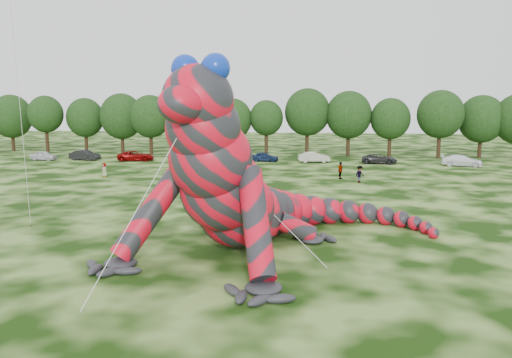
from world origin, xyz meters
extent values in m
plane|color=#16330A|center=(0.00, 0.00, 0.00)|extent=(240.00, 240.00, 0.00)
cylinder|color=silver|center=(-7.89, 7.27, 9.27)|extent=(0.02, 0.02, 19.25)
cylinder|color=#382314|center=(-9.13, 9.52, 0.12)|extent=(0.08, 0.08, 0.24)
imported|color=silver|center=(-30.05, 46.33, 0.67)|extent=(4.06, 1.92, 1.34)
imported|color=black|center=(-24.17, 47.16, 0.73)|extent=(4.58, 2.04, 1.46)
imported|color=#7E0505|center=(-16.47, 47.30, 0.72)|extent=(5.53, 3.28, 1.44)
imported|color=#A0A6A9|center=(-4.12, 48.87, 0.67)|extent=(4.92, 2.73, 1.35)
imported|color=#142549|center=(1.80, 49.10, 0.67)|extent=(4.03, 1.81, 1.34)
imported|color=#BCB8AD|center=(8.75, 49.09, 0.72)|extent=(4.59, 2.38, 1.44)
imported|color=#262628|center=(17.65, 48.70, 0.66)|extent=(5.00, 2.84, 1.32)
imported|color=white|center=(28.00, 47.30, 0.75)|extent=(5.47, 3.12, 1.49)
imported|color=gray|center=(-14.19, 31.90, 0.79)|extent=(0.91, 0.81, 1.57)
imported|color=gray|center=(11.94, 33.81, 0.94)|extent=(0.90, 1.18, 1.87)
imported|color=gray|center=(4.88, 17.70, 0.79)|extent=(1.34, 1.39, 1.58)
imported|color=gray|center=(13.85, 31.47, 0.89)|extent=(1.29, 1.28, 1.78)
camera|label=1|loc=(10.20, -20.51, 8.14)|focal=35.00mm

